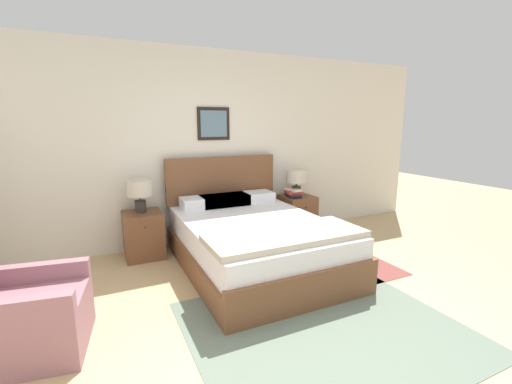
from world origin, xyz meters
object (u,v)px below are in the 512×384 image
(nightstand_by_door, at_px, (297,214))
(table_lamp_by_door, at_px, (297,178))
(table_lamp_near_window, at_px, (139,190))
(armchair, at_px, (19,316))
(bed, at_px, (253,240))
(nightstand_near_window, at_px, (143,235))

(nightstand_by_door, relative_size, table_lamp_by_door, 1.43)
(table_lamp_near_window, bearing_deg, armchair, -124.31)
(bed, xyz_separation_m, table_lamp_near_window, (-1.12, 0.84, 0.53))
(bed, height_order, nightstand_by_door, bed)
(nightstand_near_window, bearing_deg, bed, -36.72)
(armchair, xyz_separation_m, nightstand_by_door, (3.28, 1.52, -0.00))
(armchair, relative_size, nightstand_by_door, 1.54)
(nightstand_by_door, bearing_deg, armchair, -155.15)
(armchair, xyz_separation_m, table_lamp_by_door, (3.26, 1.53, 0.55))
(armchair, height_order, table_lamp_near_window, table_lamp_near_window)
(nightstand_by_door, bearing_deg, nightstand_near_window, 180.00)
(table_lamp_by_door, bearing_deg, armchair, -154.93)
(bed, distance_m, nightstand_near_window, 1.39)
(armchair, bearing_deg, table_lamp_by_door, 123.45)
(table_lamp_near_window, bearing_deg, bed, -36.70)
(nightstand_near_window, xyz_separation_m, table_lamp_by_door, (2.21, 0.01, 0.56))
(bed, distance_m, table_lamp_by_door, 1.48)
(bed, relative_size, armchair, 2.51)
(bed, height_order, armchair, bed)
(table_lamp_near_window, bearing_deg, nightstand_near_window, -34.70)
(bed, distance_m, table_lamp_near_window, 1.50)
(nightstand_near_window, height_order, nightstand_by_door, same)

